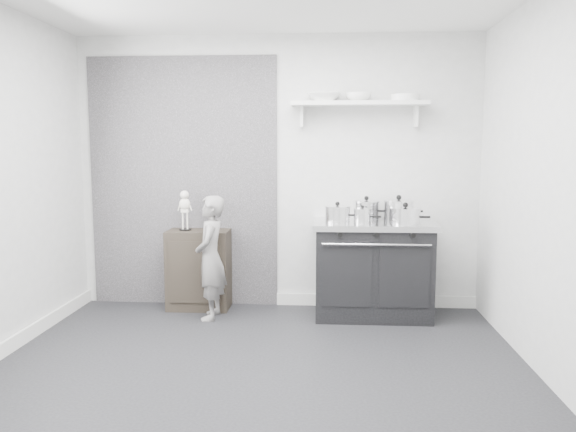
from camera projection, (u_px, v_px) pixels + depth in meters
The scene contains 16 objects.
ground at pixel (256, 374), 3.99m from camera, with size 4.00×4.00×0.00m, color black.
room_shell at pixel (244, 142), 3.95m from camera, with size 4.02×3.62×2.71m.
wall_shelf at pixel (359, 105), 5.36m from camera, with size 1.30×0.26×0.24m.
stove at pixel (372, 268), 5.34m from camera, with size 1.13×0.71×0.91m.
side_cabinet at pixel (199, 269), 5.59m from camera, with size 0.61×0.35×0.79m, color black.
child at pixel (211, 258), 5.23m from camera, with size 0.42×0.28×1.16m, color slate.
pot_front_left at pixel (337, 214), 5.20m from camera, with size 0.32×0.24×0.20m.
pot_back_left at pixel (366, 210), 5.42m from camera, with size 0.35×0.26×0.23m.
pot_back_right at pixel (399, 210), 5.34m from camera, with size 0.37×0.29×0.25m.
pot_front_right at pixel (405, 216), 5.08m from camera, with size 0.36×0.28×0.20m.
pot_front_center at pixel (363, 216), 5.15m from camera, with size 0.25×0.16×0.17m.
skeleton_full at pixel (185, 207), 5.52m from camera, with size 0.13×0.08×0.45m, color beige, non-canonical shape.
skeleton_torso at pixel (213, 211), 5.51m from camera, with size 0.11×0.07×0.38m, color beige, non-canonical shape.
bowl_large at pixel (324, 97), 5.36m from camera, with size 0.32×0.32×0.08m, color white.
bowl_small at pixel (358, 97), 5.34m from camera, with size 0.24×0.24×0.08m, color white.
plate_stack at pixel (405, 98), 5.31m from camera, with size 0.27×0.27×0.06m, color white.
Camera 1 is at (0.48, -3.80, 1.61)m, focal length 35.00 mm.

